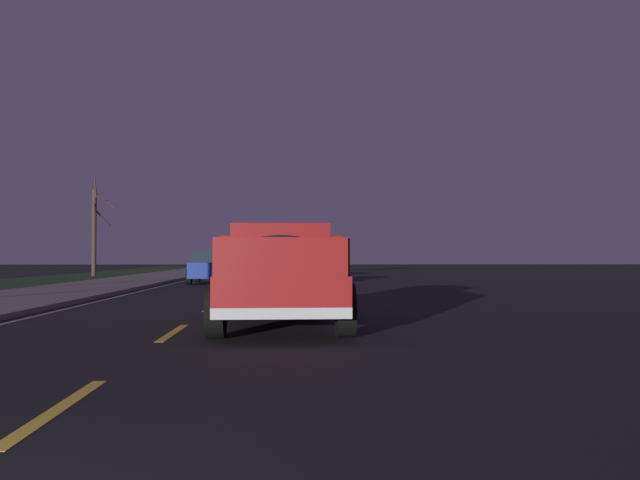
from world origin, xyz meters
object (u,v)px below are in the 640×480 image
object	(u,v)px
sedan_white	(286,264)
bare_tree_far	(95,229)
pickup_truck	(280,271)
sedan_blue	(213,266)
sedan_red	(281,267)

from	to	relation	value
sedan_white	bare_tree_far	world-z (taller)	bare_tree_far
pickup_truck	sedan_blue	size ratio (longest dim) A/B	1.24
pickup_truck	bare_tree_far	bearing A→B (deg)	21.75
sedan_blue	bare_tree_far	world-z (taller)	bare_tree_far
bare_tree_far	sedan_blue	bearing A→B (deg)	-142.57
sedan_red	bare_tree_far	size ratio (longest dim) A/B	0.71
pickup_truck	sedan_white	xyz separation A→B (m)	(26.35, -0.04, -0.20)
pickup_truck	sedan_white	bearing A→B (deg)	-0.09
pickup_truck	bare_tree_far	size ratio (longest dim) A/B	0.87
pickup_truck	bare_tree_far	distance (m)	32.64
pickup_truck	sedan_red	distance (m)	16.94
sedan_white	sedan_blue	bearing A→B (deg)	155.54
pickup_truck	bare_tree_far	xyz separation A→B (m)	(30.26, 12.07, 1.99)
sedan_white	bare_tree_far	distance (m)	12.92
sedan_blue	bare_tree_far	distance (m)	14.51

